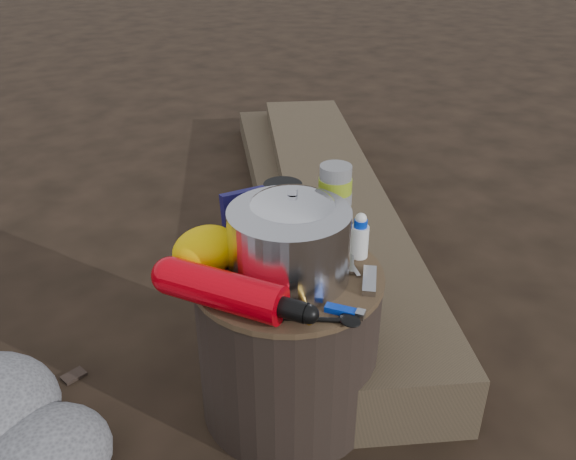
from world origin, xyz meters
TOP-DOWN VIEW (x-y plane):
  - ground at (0.00, 0.00)m, footprint 60.00×60.00m
  - stump at (0.00, 0.00)m, footprint 0.41×0.41m
  - log_main at (0.67, 0.61)m, footprint 1.39×1.93m
  - log_small at (0.79, 1.11)m, footprint 0.81×1.20m
  - foil_windscreen at (-0.00, -0.01)m, footprint 0.25×0.25m
  - camping_pot at (0.02, 0.01)m, footprint 0.18×0.18m
  - fuel_bottle at (-0.17, -0.02)m, footprint 0.22×0.32m
  - thermos at (0.17, 0.05)m, footprint 0.07×0.07m
  - travel_mug at (0.10, 0.14)m, footprint 0.09×0.09m
  - stuff_sack at (-0.13, 0.11)m, footprint 0.15×0.12m
  - food_pouch at (-0.00, 0.15)m, footprint 0.11×0.04m
  - lighter at (-0.00, -0.17)m, footprint 0.06×0.08m
  - multitool at (0.11, -0.13)m, footprint 0.09×0.09m
  - pot_grabber at (0.13, -0.05)m, footprint 0.09×0.11m
  - spork at (-0.06, -0.16)m, footprint 0.13×0.12m
  - squeeze_bottle at (0.17, -0.04)m, footprint 0.04×0.04m

SIDE VIEW (x-z plane):
  - ground at x=0.00m, z-range 0.00..0.00m
  - log_small at x=0.79m, z-range 0.00..0.10m
  - log_main at x=0.67m, z-range 0.00..0.17m
  - stump at x=0.00m, z-range 0.00..0.37m
  - pot_grabber at x=0.13m, z-range 0.37..0.39m
  - spork at x=-0.06m, z-range 0.37..0.39m
  - multitool at x=0.11m, z-range 0.37..0.39m
  - lighter at x=0.00m, z-range 0.37..0.39m
  - fuel_bottle at x=-0.17m, z-range 0.37..0.45m
  - squeeze_bottle at x=0.17m, z-range 0.37..0.47m
  - stuff_sack at x=-0.13m, z-range 0.37..0.48m
  - travel_mug at x=0.10m, z-range 0.37..0.50m
  - food_pouch at x=0.00m, z-range 0.37..0.51m
  - foil_windscreen at x=0.00m, z-range 0.37..0.53m
  - camping_pot at x=0.02m, z-range 0.37..0.55m
  - thermos at x=0.17m, z-range 0.37..0.56m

